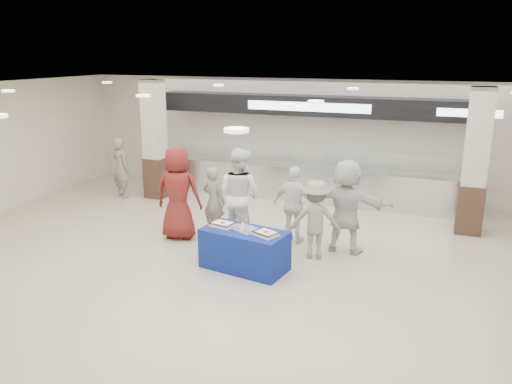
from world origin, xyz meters
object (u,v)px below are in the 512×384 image
at_px(chef_tall, 240,195).
at_px(soldier_bg, 121,168).
at_px(soldier_b, 315,219).
at_px(display_table, 245,250).
at_px(civilian_maroon, 178,193).
at_px(civilian_white, 346,206).
at_px(cupcake_tray, 246,228).
at_px(soldier_a, 214,201).
at_px(sheet_cake_left, 223,224).
at_px(sheet_cake_right, 266,233).
at_px(chef_short, 294,205).

height_order(chef_tall, soldier_bg, chef_tall).
bearing_deg(chef_tall, soldier_b, -175.89).
bearing_deg(display_table, soldier_b, 52.25).
distance_m(civilian_maroon, civilian_white, 3.52).
distance_m(cupcake_tray, soldier_a, 1.96).
height_order(chef_tall, soldier_b, chef_tall).
relative_size(display_table, soldier_bg, 0.93).
bearing_deg(chef_tall, soldier_bg, -8.43).
distance_m(display_table, cupcake_tray, 0.41).
distance_m(sheet_cake_left, soldier_a, 1.62).
distance_m(soldier_a, soldier_b, 2.43).
relative_size(soldier_a, soldier_bg, 0.92).
xyz_separation_m(sheet_cake_left, soldier_b, (1.54, 0.91, -0.02)).
bearing_deg(sheet_cake_right, cupcake_tray, 165.46).
relative_size(sheet_cake_left, soldier_b, 0.30).
distance_m(display_table, sheet_cake_left, 0.63).
height_order(sheet_cake_left, soldier_bg, soldier_bg).
relative_size(soldier_a, soldier_b, 0.98).
distance_m(cupcake_tray, soldier_bg, 5.94).
bearing_deg(sheet_cake_left, display_table, -9.10).
xyz_separation_m(chef_tall, chef_short, (1.11, 0.29, -0.18)).
relative_size(display_table, sheet_cake_right, 3.09).
distance_m(sheet_cake_left, civilian_white, 2.49).
height_order(cupcake_tray, soldier_bg, soldier_bg).
relative_size(display_table, sheet_cake_left, 3.34).
xyz_separation_m(sheet_cake_left, civilian_maroon, (-1.45, 0.91, 0.21)).
bearing_deg(civilian_maroon, soldier_a, -152.10).
bearing_deg(chef_short, civilian_white, -177.47).
relative_size(cupcake_tray, chef_tall, 0.28).
relative_size(cupcake_tray, soldier_b, 0.36).
xyz_separation_m(cupcake_tray, civilian_white, (1.54, 1.49, 0.17)).
bearing_deg(chef_tall, chef_short, -150.24).
bearing_deg(sheet_cake_left, chef_tall, 98.19).
distance_m(civilian_white, soldier_bg, 6.76).
distance_m(display_table, chef_tall, 1.60).
height_order(cupcake_tray, soldier_b, soldier_b).
xyz_separation_m(display_table, civilian_white, (1.56, 1.50, 0.58)).
bearing_deg(sheet_cake_left, civilian_maroon, 147.84).
distance_m(sheet_cake_right, cupcake_tray, 0.45).
bearing_deg(chef_tall, display_table, 131.31).
bearing_deg(sheet_cake_right, sheet_cake_left, 169.19).
height_order(display_table, civilian_maroon, civilian_maroon).
height_order(civilian_maroon, chef_tall, civilian_maroon).
distance_m(chef_tall, soldier_bg, 4.73).
xyz_separation_m(civilian_white, soldier_bg, (-6.54, 1.72, -0.12)).
bearing_deg(display_table, soldier_bg, 156.57).
relative_size(cupcake_tray, soldier_bg, 0.33).
bearing_deg(cupcake_tray, sheet_cake_right, -14.54).
relative_size(cupcake_tray, civilian_white, 0.29).
distance_m(sheet_cake_right, soldier_b, 1.25).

